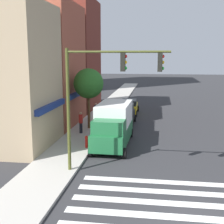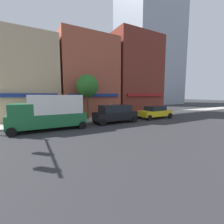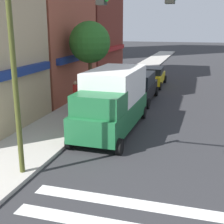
# 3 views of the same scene
# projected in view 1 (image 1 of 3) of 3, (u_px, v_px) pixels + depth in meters

# --- Properties ---
(sidewalk_left) EXTENTS (120.00, 3.00, 0.15)m
(sidewalk_left) POSITION_uv_depth(u_px,v_px,m) (13.00, 211.00, 13.01)
(sidewalk_left) COLOR #B2ADA3
(sidewalk_left) RESTS_ON ground_plane
(storefront_row) EXTENTS (23.48, 5.30, 12.93)m
(storefront_row) POSITION_uv_depth(u_px,v_px,m) (56.00, 62.00, 30.37)
(storefront_row) COLOR tan
(storefront_row) RESTS_ON ground_plane
(traffic_signal) EXTENTS (0.32, 5.49, 6.86)m
(traffic_signal) POSITION_uv_depth(u_px,v_px,m) (103.00, 84.00, 16.40)
(traffic_signal) COLOR #474C1E
(traffic_signal) RESTS_ON ground_plane
(box_truck_green) EXTENTS (6.25, 2.42, 3.04)m
(box_truck_green) POSITION_uv_depth(u_px,v_px,m) (113.00, 124.00, 22.44)
(box_truck_green) COLOR #1E6638
(box_truck_green) RESTS_ON ground_plane
(suv_black) EXTENTS (4.71, 2.12, 1.94)m
(suv_black) POSITION_uv_depth(u_px,v_px,m) (123.00, 115.00, 29.05)
(suv_black) COLOR black
(suv_black) RESTS_ON ground_plane
(sedan_yellow) EXTENTS (4.44, 2.02, 1.59)m
(sedan_yellow) POSITION_uv_depth(u_px,v_px,m) (129.00, 106.00, 34.90)
(sedan_yellow) COLOR yellow
(sedan_yellow) RESTS_ON ground_plane
(pedestrian_blue_shirt) EXTENTS (0.32, 0.32, 1.77)m
(pedestrian_blue_shirt) POSITION_uv_depth(u_px,v_px,m) (96.00, 112.00, 30.29)
(pedestrian_blue_shirt) COLOR #23232D
(pedestrian_blue_shirt) RESTS_ON sidewalk_left
(pedestrian_red_jacket) EXTENTS (0.32, 0.32, 1.77)m
(pedestrian_red_jacket) POSITION_uv_depth(u_px,v_px,m) (81.00, 122.00, 25.60)
(pedestrian_red_jacket) COLOR #23232D
(pedestrian_red_jacket) RESTS_ON sidewalk_left
(fire_hydrant) EXTENTS (0.24, 0.24, 0.84)m
(fire_hydrant) POSITION_uv_depth(u_px,v_px,m) (87.00, 141.00, 21.62)
(fire_hydrant) COLOR red
(fire_hydrant) RESTS_ON sidewalk_left
(street_tree) EXTENTS (2.60, 2.60, 5.24)m
(street_tree) POSITION_uv_depth(u_px,v_px,m) (89.00, 84.00, 26.82)
(street_tree) COLOR brown
(street_tree) RESTS_ON sidewalk_left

